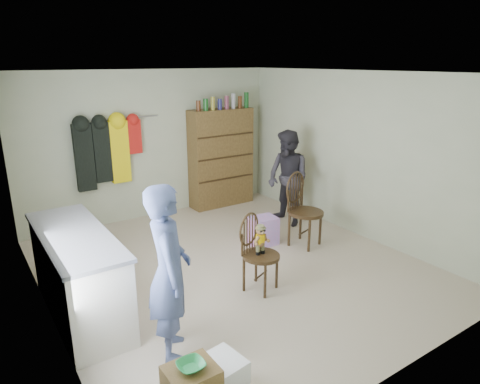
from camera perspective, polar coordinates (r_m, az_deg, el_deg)
ground_plane at (r=5.79m, az=-0.95°, el=-9.93°), size 5.00×5.00×0.00m
room_walls at (r=5.71m, az=-3.98°, el=6.44°), size 5.00×5.00×5.00m
counter at (r=4.91m, az=-20.71°, el=-10.22°), size 0.64×1.86×0.94m
bowl at (r=3.32m, az=-6.57°, el=-22.02°), size 0.20×0.20×0.05m
plastic_tub at (r=3.77m, az=-2.65°, el=-23.66°), size 0.40×0.39×0.34m
chair_front at (r=5.06m, az=2.36°, el=-7.36°), size 0.55×0.55×0.94m
chair_far at (r=6.31m, az=8.28°, el=-1.94°), size 0.61×0.61×1.10m
striped_bag at (r=6.39m, az=3.07°, el=-5.18°), size 0.42×0.34×0.42m
person_left at (r=3.93m, az=-9.44°, el=-10.53°), size 0.57×0.70×1.65m
person_right at (r=7.04m, az=6.40°, el=1.82°), size 0.64×0.80×1.57m
dresser at (r=7.95m, az=-2.54°, el=4.64°), size 1.20×0.39×2.08m
coat_rack at (r=7.12m, az=-17.36°, el=5.16°), size 1.42×0.12×1.09m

